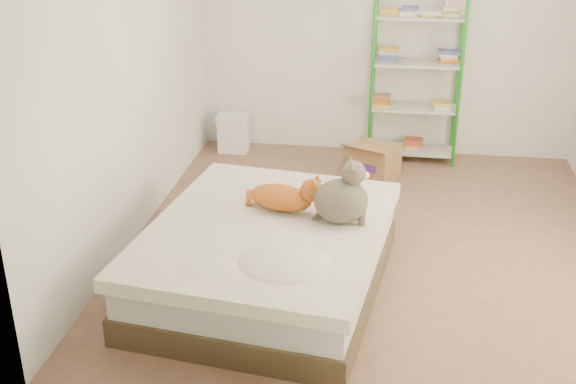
% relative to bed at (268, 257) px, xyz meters
% --- Properties ---
extents(room, '(3.81, 4.21, 2.61)m').
position_rel_bed_xyz_m(room, '(0.71, 0.82, 1.05)').
color(room, '#906C53').
rests_on(room, ground).
extents(bed, '(1.80, 2.14, 0.50)m').
position_rel_bed_xyz_m(bed, '(0.00, 0.00, 0.00)').
color(bed, '#493D2C').
rests_on(bed, ground).
extents(orange_cat, '(0.62, 0.44, 0.23)m').
position_rel_bed_xyz_m(orange_cat, '(0.05, 0.27, 0.36)').
color(orange_cat, '#C75225').
rests_on(orange_cat, bed).
extents(grey_cat, '(0.44, 0.39, 0.46)m').
position_rel_bed_xyz_m(grey_cat, '(0.49, 0.13, 0.48)').
color(grey_cat, '#82725C').
rests_on(grey_cat, bed).
extents(shelf_unit, '(0.89, 0.36, 1.74)m').
position_rel_bed_xyz_m(shelf_unit, '(1.02, 2.70, 0.67)').
color(shelf_unit, '#269425').
rests_on(shelf_unit, ground).
extents(cardboard_box, '(0.56, 0.58, 0.36)m').
position_rel_bed_xyz_m(cardboard_box, '(0.64, 2.18, -0.09)').
color(cardboard_box, '#9E7A40').
rests_on(cardboard_box, ground).
extents(white_bin, '(0.35, 0.31, 0.38)m').
position_rel_bed_xyz_m(white_bin, '(-0.83, 2.67, -0.05)').
color(white_bin, white).
rests_on(white_bin, ground).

